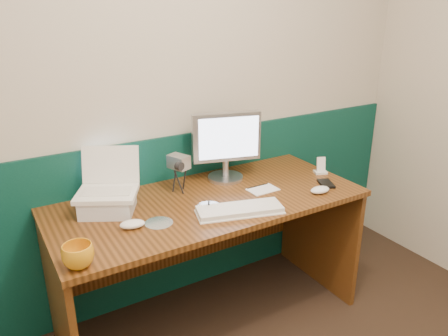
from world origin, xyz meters
TOP-DOWN VIEW (x-y plane):
  - back_wall at (0.00, 1.75)m, footprint 3.50×0.04m
  - wainscot at (0.00, 1.74)m, footprint 3.48×0.02m
  - desk at (0.14, 1.38)m, footprint 1.60×0.70m
  - laptop_riser at (-0.34, 1.50)m, footprint 0.31×0.29m
  - laptop at (-0.34, 1.50)m, footprint 0.35×0.32m
  - monitor at (0.35, 1.57)m, footprint 0.40×0.21m
  - keyboard at (0.19, 1.17)m, footprint 0.43×0.24m
  - mouse_right at (0.68, 1.15)m, footprint 0.12×0.08m
  - mouse_left at (-0.30, 1.29)m, footprint 0.12×0.09m
  - mug at (-0.58, 1.10)m, footprint 0.13×0.13m
  - camcorder at (0.05, 1.55)m, footprint 0.12×0.14m
  - cd_spindle at (0.08, 1.27)m, footprint 0.12×0.12m
  - cd_loose_a at (-0.18, 1.27)m, footprint 0.13×0.13m
  - pen at (0.45, 1.38)m, footprint 0.13×0.01m
  - papers at (0.45, 1.34)m, footprint 0.16×0.11m
  - dock at (0.88, 1.36)m, footprint 0.09×0.08m
  - music_player at (0.88, 1.36)m, footprint 0.06×0.04m
  - pda at (0.79, 1.22)m, footprint 0.11×0.13m

SIDE VIEW (x-z plane):
  - desk at x=0.14m, z-range 0.00..0.75m
  - wainscot at x=0.00m, z-range 0.00..1.00m
  - cd_loose_a at x=-0.18m, z-range 0.75..0.75m
  - papers at x=0.45m, z-range 0.75..0.75m
  - pen at x=0.45m, z-range 0.75..0.76m
  - dock at x=0.88m, z-range 0.75..0.76m
  - pda at x=0.79m, z-range 0.75..0.76m
  - keyboard at x=0.19m, z-range 0.75..0.77m
  - cd_spindle at x=0.08m, z-range 0.75..0.77m
  - mouse_right at x=0.68m, z-range 0.75..0.79m
  - mouse_left at x=-0.30m, z-range 0.75..0.79m
  - laptop_riser at x=-0.34m, z-range 0.75..0.83m
  - mug at x=-0.58m, z-range 0.75..0.85m
  - music_player at x=0.88m, z-range 0.76..0.85m
  - camcorder at x=0.05m, z-range 0.75..0.94m
  - monitor at x=0.35m, z-range 0.75..1.13m
  - laptop at x=-0.34m, z-range 0.83..1.07m
  - back_wall at x=0.00m, z-range 0.00..2.50m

